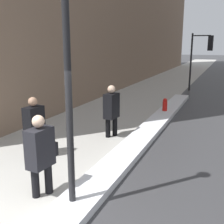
% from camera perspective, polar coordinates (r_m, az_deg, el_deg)
% --- Properties ---
extents(sidewalk_slab, '(4.00, 80.00, 0.01)m').
position_cam_1_polar(sidewalk_slab, '(18.89, 8.49, 4.62)').
color(sidewalk_slab, '#B2AFA8').
rests_on(sidewalk_slab, ground).
extents(snow_bank_curb, '(0.74, 13.69, 0.17)m').
position_cam_1_polar(snow_bank_curb, '(9.62, 7.58, -3.62)').
color(snow_bank_curb, white).
rests_on(snow_bank_curb, ground).
extents(lamp_post, '(0.28, 0.28, 4.98)m').
position_cam_1_polar(lamp_post, '(4.61, -9.23, 14.19)').
color(lamp_post, black).
rests_on(lamp_post, ground).
extents(traffic_light_near, '(1.31, 0.32, 3.58)m').
position_cam_1_polar(traffic_light_near, '(18.58, 18.03, 11.95)').
color(traffic_light_near, black).
rests_on(traffic_light_near, ground).
extents(pedestrian_with_shoulder_bag, '(0.36, 0.76, 1.64)m').
position_cam_1_polar(pedestrian_with_shoulder_bag, '(5.59, -14.29, -7.90)').
color(pedestrian_with_shoulder_bag, black).
rests_on(pedestrian_with_shoulder_bag, ground).
extents(pedestrian_trailing, '(0.35, 0.55, 1.61)m').
position_cam_1_polar(pedestrian_trailing, '(7.57, -15.52, -2.38)').
color(pedestrian_trailing, black).
rests_on(pedestrian_trailing, ground).
extents(pedestrian_nearside, '(0.37, 0.57, 1.67)m').
position_cam_1_polar(pedestrian_nearside, '(8.87, -0.11, 0.69)').
color(pedestrian_nearside, black).
rests_on(pedestrian_nearside, ground).
extents(fire_hydrant, '(0.20, 0.20, 0.70)m').
position_cam_1_polar(fire_hydrant, '(12.08, 10.69, 1.10)').
color(fire_hydrant, red).
rests_on(fire_hydrant, ground).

